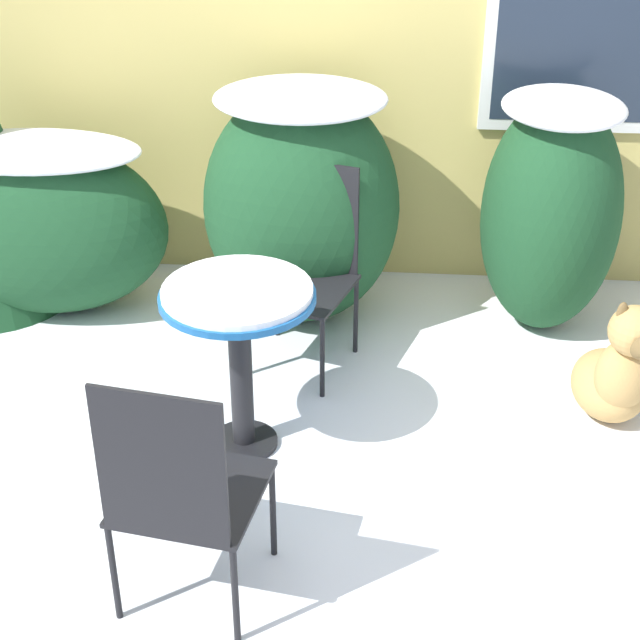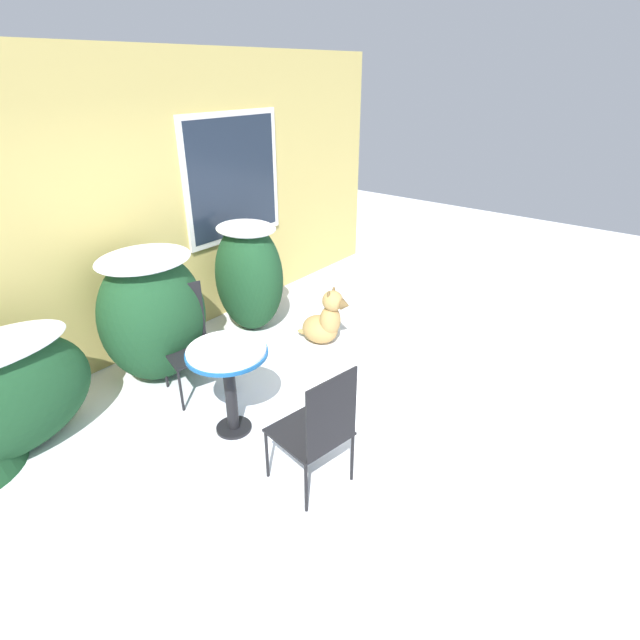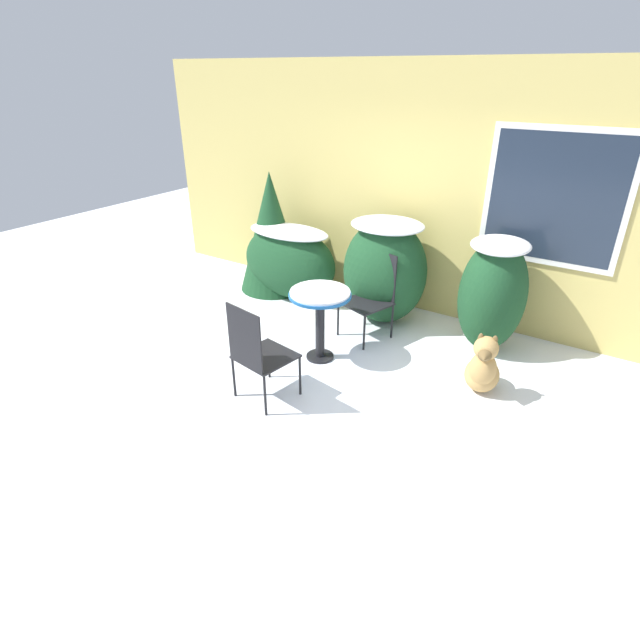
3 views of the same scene
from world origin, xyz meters
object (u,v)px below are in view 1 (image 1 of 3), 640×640
object	(u,v)px
patio_table	(239,322)
dog	(617,374)
patio_chair_far_side	(180,489)
patio_chair_near_table	(306,262)

from	to	relation	value
patio_table	dog	bearing A→B (deg)	10.59
patio_chair_far_side	patio_chair_near_table	bearing A→B (deg)	-88.89
patio_table	dog	world-z (taller)	patio_table
patio_chair_far_side	dog	distance (m)	2.14
patio_chair_near_table	dog	distance (m)	1.54
patio_chair_near_table	patio_chair_far_side	distance (m)	1.75
patio_chair_near_table	dog	bearing A→B (deg)	0.25
patio_table	dog	xyz separation A→B (m)	(1.65, 0.31, -0.37)
patio_table	patio_chair_far_side	distance (m)	0.96
patio_chair_far_side	patio_table	bearing A→B (deg)	-83.59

